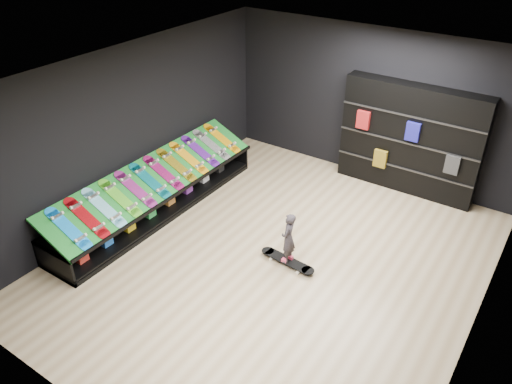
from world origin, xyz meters
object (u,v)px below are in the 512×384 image
Objects in this scene: display_rack at (157,199)px; back_shelving at (410,139)px; floor_skateboard at (287,262)px; child at (288,247)px.

back_shelving is at bearing 43.91° from display_rack.
display_rack is at bearing -136.09° from back_shelving.
back_shelving is 2.70× the size of floor_skateboard.
display_rack is 8.72× the size of child.
back_shelving is 5.13× the size of child.
back_shelving is (3.45, 3.32, 0.81)m from display_rack.
back_shelving is at bearing 158.33° from child.
child is at bearing -175.29° from floor_skateboard.
back_shelving is 3.53m from floor_skateboard.
display_rack is 2.79m from floor_skateboard.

